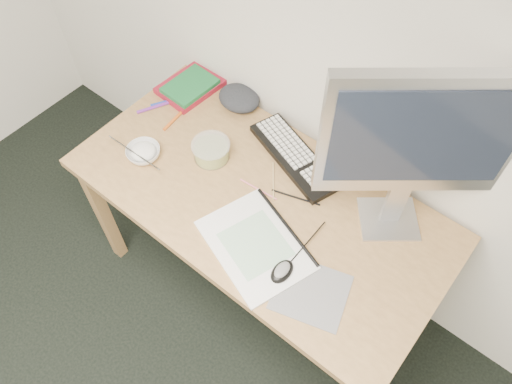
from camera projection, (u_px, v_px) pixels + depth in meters
desk at (259, 209)px, 1.87m from camera, size 1.40×0.70×0.75m
mousepad at (311, 292)px, 1.59m from camera, size 0.28×0.27×0.00m
sketchpad at (256, 245)px, 1.69m from camera, size 0.45×0.38×0.01m
keyboard at (294, 156)px, 1.90m from camera, size 0.45×0.27×0.03m
monitor at (420, 141)px, 1.41m from camera, size 0.47×0.39×0.67m
mouse at (282, 270)px, 1.61m from camera, size 0.06×0.10×0.03m
rice_bowl at (144, 153)px, 1.90m from camera, size 0.14×0.14×0.04m
chopsticks at (134, 153)px, 1.87m from camera, size 0.26×0.03×0.02m
fruit_tub at (211, 151)px, 1.88m from camera, size 0.16×0.16×0.07m
book_red at (191, 86)px, 2.12m from camera, size 0.21×0.27×0.03m
book_green at (190, 86)px, 2.09m from camera, size 0.16×0.22×0.02m
cloth_lump at (239, 98)px, 2.05m from camera, size 0.18×0.16×0.06m
pencil_pink at (258, 189)px, 1.82m from camera, size 0.16×0.02×0.01m
pencil_tan at (273, 181)px, 1.84m from camera, size 0.11×0.14×0.01m
pencil_black at (296, 197)px, 1.80m from camera, size 0.18×0.06×0.01m
marker_blue at (167, 101)px, 2.07m from camera, size 0.08×0.12×0.01m
marker_orange at (174, 119)px, 2.02m from camera, size 0.03×0.13×0.01m
marker_purple at (154, 107)px, 2.05m from camera, size 0.08×0.14×0.01m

